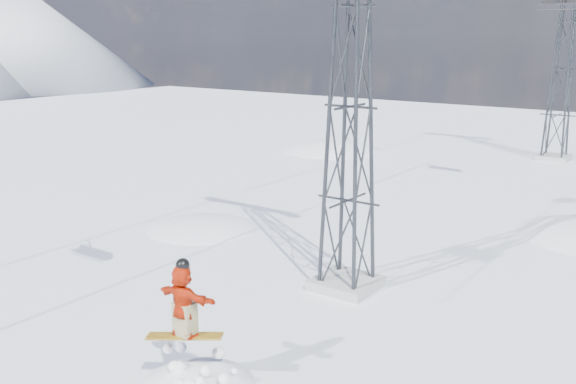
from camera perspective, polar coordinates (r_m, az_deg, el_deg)
name	(u,v)px	position (r m, az deg, el deg)	size (l,w,h in m)	color
snow_terrain	(377,352)	(36.81, 7.89, -13.93)	(39.00, 37.00, 22.00)	white
lift_tower_near	(350,108)	(18.41, 5.55, 7.47)	(5.20, 1.80, 11.43)	#999999
lift_tower_far	(562,69)	(41.91, 23.19, 10.00)	(5.20, 1.80, 11.43)	#999999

